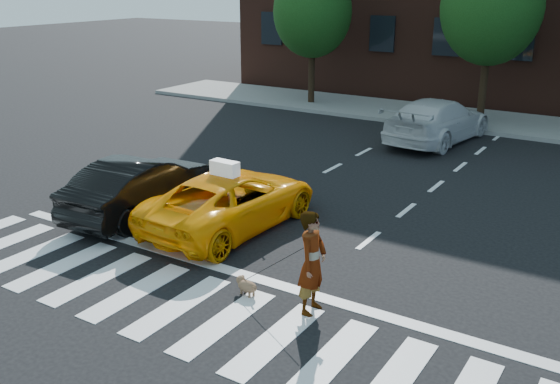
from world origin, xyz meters
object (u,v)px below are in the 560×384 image
object	(u,v)px
white_suv	(438,120)
taxi	(231,200)
tree_left	(313,2)
black_sedan	(141,186)
dog	(246,285)
woman	(312,263)

from	to	relation	value
white_suv	taxi	bearing A→B (deg)	89.05
tree_left	black_sedan	distance (m)	14.83
dog	white_suv	bearing A→B (deg)	109.85
white_suv	black_sedan	bearing A→B (deg)	77.47
taxi	black_sedan	size ratio (longest dim) A/B	1.10
taxi	white_suv	size ratio (longest dim) A/B	0.90
black_sedan	woman	bearing A→B (deg)	158.09
black_sedan	taxi	bearing A→B (deg)	-172.69
woman	dog	world-z (taller)	woman
taxi	white_suv	xyz separation A→B (m)	(1.34, 10.16, 0.10)
tree_left	woman	bearing A→B (deg)	-60.46
taxi	woman	distance (m)	4.18
tree_left	white_suv	distance (m)	8.52
woman	black_sedan	bearing A→B (deg)	67.88
woman	taxi	bearing A→B (deg)	51.75
black_sedan	woman	xyz separation A→B (m)	(5.77, -1.91, 0.21)
tree_left	taxi	distance (m)	15.12
woman	dog	distance (m)	1.49
tree_left	dog	distance (m)	18.27
white_suv	dog	bearing A→B (deg)	100.21
taxi	tree_left	bearing A→B (deg)	-65.39
tree_left	woman	size ratio (longest dim) A/B	3.56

